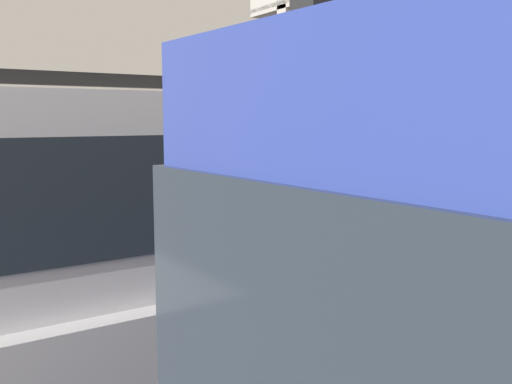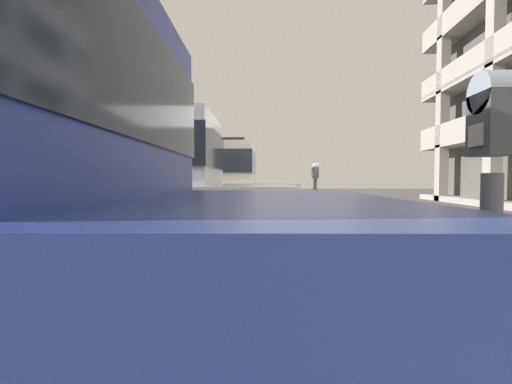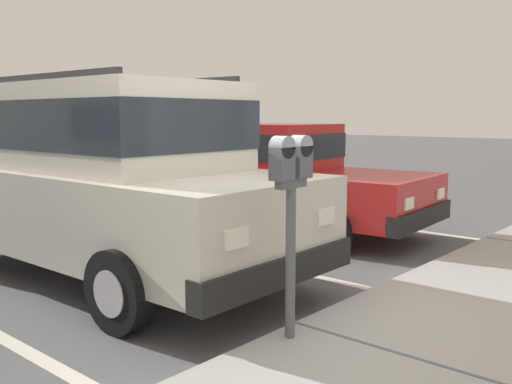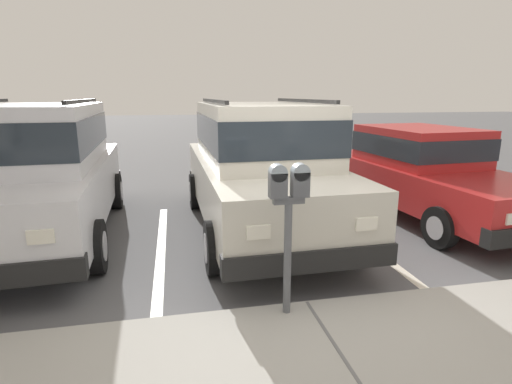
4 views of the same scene
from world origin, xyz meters
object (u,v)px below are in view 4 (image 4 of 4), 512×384
silver_suv (259,162)px  parking_meter_near (289,204)px  red_sedan (423,169)px  dark_hatchback (38,167)px

silver_suv → parking_meter_near: (0.32, 2.72, 0.08)m
red_sedan → dark_hatchback: bearing=-4.5°
dark_hatchback → parking_meter_near: bearing=131.7°
silver_suv → red_sedan: bearing=-176.8°
silver_suv → red_sedan: silver_suv is taller
dark_hatchback → parking_meter_near: 4.15m
silver_suv → dark_hatchback: (3.23, -0.25, 0.00)m
red_sedan → silver_suv: bearing=-0.0°
red_sedan → parking_meter_near: red_sedan is taller
red_sedan → dark_hatchback: 6.25m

